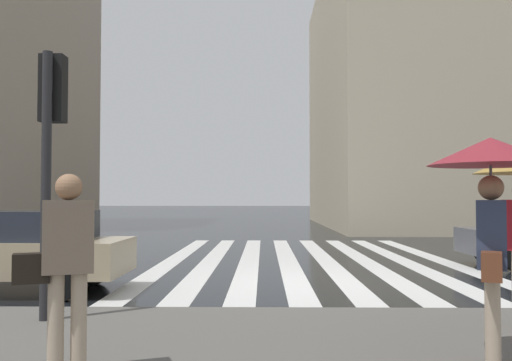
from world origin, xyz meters
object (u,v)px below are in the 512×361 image
(car_champagne, at_px, (10,248))
(pedestrian_by_billboard, at_px, (64,258))
(pedestrian_with_floral_umbrella, at_px, (491,179))
(traffic_signal_post, at_px, (51,127))

(car_champagne, xyz_separation_m, pedestrian_by_billboard, (-4.91, -2.78, 0.37))
(pedestrian_with_floral_umbrella, height_order, pedestrian_by_billboard, pedestrian_with_floral_umbrella)
(car_champagne, xyz_separation_m, pedestrian_with_floral_umbrella, (-4.56, -6.43, 1.04))
(pedestrian_with_floral_umbrella, distance_m, pedestrian_by_billboard, 3.74)
(pedestrian_with_floral_umbrella, bearing_deg, car_champagne, 54.69)
(car_champagne, distance_m, pedestrian_with_floral_umbrella, 7.95)
(traffic_signal_post, bearing_deg, pedestrian_with_floral_umbrella, -111.70)
(traffic_signal_post, height_order, car_champagne, traffic_signal_post)
(pedestrian_with_floral_umbrella, bearing_deg, traffic_signal_post, 68.30)
(traffic_signal_post, xyz_separation_m, pedestrian_with_floral_umbrella, (-1.86, -4.67, -0.72))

